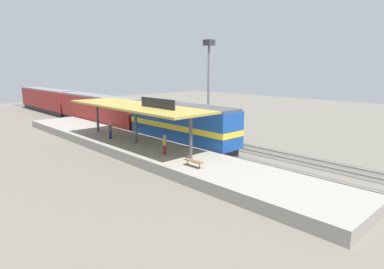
{
  "coord_description": "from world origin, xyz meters",
  "views": [
    {
      "loc": [
        -22.27,
        -26.92,
        8.24
      ],
      "look_at": [
        -1.38,
        -4.72,
        2.0
      ],
      "focal_mm": 30.35,
      "sensor_mm": 36.0,
      "label": 1
    }
  ],
  "objects_px": {
    "light_mast": "(209,67)",
    "person_walking": "(165,144)",
    "locomotive": "(181,124)",
    "passenger_carriage_front": "(99,110)",
    "passenger_carriage_rear": "(47,100)",
    "person_waiting": "(110,130)",
    "platform_bench": "(194,161)"
  },
  "relations": [
    {
      "from": "passenger_carriage_rear",
      "to": "light_mast",
      "type": "relative_size",
      "value": 1.71
    },
    {
      "from": "locomotive",
      "to": "passenger_carriage_front",
      "type": "distance_m",
      "value": 18.0
    },
    {
      "from": "platform_bench",
      "to": "person_walking",
      "type": "height_order",
      "value": "person_walking"
    },
    {
      "from": "locomotive",
      "to": "person_waiting",
      "type": "height_order",
      "value": "locomotive"
    },
    {
      "from": "platform_bench",
      "to": "light_mast",
      "type": "relative_size",
      "value": 0.15
    },
    {
      "from": "passenger_carriage_front",
      "to": "light_mast",
      "type": "bearing_deg",
      "value": -61.76
    },
    {
      "from": "locomotive",
      "to": "passenger_carriage_rear",
      "type": "xyz_separation_m",
      "value": [
        0.0,
        38.8,
        -0.1
      ]
    },
    {
      "from": "locomotive",
      "to": "passenger_carriage_rear",
      "type": "height_order",
      "value": "locomotive"
    },
    {
      "from": "passenger_carriage_front",
      "to": "light_mast",
      "type": "relative_size",
      "value": 1.71
    },
    {
      "from": "locomotive",
      "to": "person_walking",
      "type": "bearing_deg",
      "value": -143.53
    },
    {
      "from": "platform_bench",
      "to": "light_mast",
      "type": "height_order",
      "value": "light_mast"
    },
    {
      "from": "person_waiting",
      "to": "passenger_carriage_rear",
      "type": "bearing_deg",
      "value": 80.68
    },
    {
      "from": "light_mast",
      "to": "person_walking",
      "type": "distance_m",
      "value": 16.42
    },
    {
      "from": "light_mast",
      "to": "person_walking",
      "type": "bearing_deg",
      "value": -150.55
    },
    {
      "from": "locomotive",
      "to": "person_walking",
      "type": "relative_size",
      "value": 8.44
    },
    {
      "from": "locomotive",
      "to": "person_walking",
      "type": "xyz_separation_m",
      "value": [
        -5.32,
        -3.93,
        -0.56
      ]
    },
    {
      "from": "passenger_carriage_front",
      "to": "passenger_carriage_rear",
      "type": "height_order",
      "value": "same"
    },
    {
      "from": "platform_bench",
      "to": "passenger_carriage_front",
      "type": "bearing_deg",
      "value": 77.14
    },
    {
      "from": "platform_bench",
      "to": "passenger_carriage_rear",
      "type": "relative_size",
      "value": 0.08
    },
    {
      "from": "passenger_carriage_rear",
      "to": "light_mast",
      "type": "xyz_separation_m",
      "value": [
        7.8,
        -35.32,
        6.08
      ]
    },
    {
      "from": "passenger_carriage_front",
      "to": "passenger_carriage_rear",
      "type": "bearing_deg",
      "value": 90.0
    },
    {
      "from": "locomotive",
      "to": "person_waiting",
      "type": "distance_m",
      "value": 7.48
    },
    {
      "from": "platform_bench",
      "to": "passenger_carriage_front",
      "type": "distance_m",
      "value": 26.98
    },
    {
      "from": "light_mast",
      "to": "person_walking",
      "type": "height_order",
      "value": "light_mast"
    },
    {
      "from": "platform_bench",
      "to": "person_waiting",
      "type": "distance_m",
      "value": 13.28
    },
    {
      "from": "passenger_carriage_front",
      "to": "person_waiting",
      "type": "relative_size",
      "value": 11.7
    },
    {
      "from": "locomotive",
      "to": "passenger_carriage_front",
      "type": "relative_size",
      "value": 0.72
    },
    {
      "from": "platform_bench",
      "to": "person_waiting",
      "type": "xyz_separation_m",
      "value": [
        0.45,
        13.27,
        0.51
      ]
    },
    {
      "from": "passenger_carriage_rear",
      "to": "person_waiting",
      "type": "xyz_separation_m",
      "value": [
        -5.55,
        -33.82,
        -0.46
      ]
    },
    {
      "from": "light_mast",
      "to": "person_walking",
      "type": "xyz_separation_m",
      "value": [
        -13.12,
        -7.4,
        -6.54
      ]
    },
    {
      "from": "light_mast",
      "to": "passenger_carriage_front",
      "type": "bearing_deg",
      "value": 118.24
    },
    {
      "from": "platform_bench",
      "to": "person_walking",
      "type": "xyz_separation_m",
      "value": [
        0.68,
        4.35,
        0.51
      ]
    }
  ]
}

